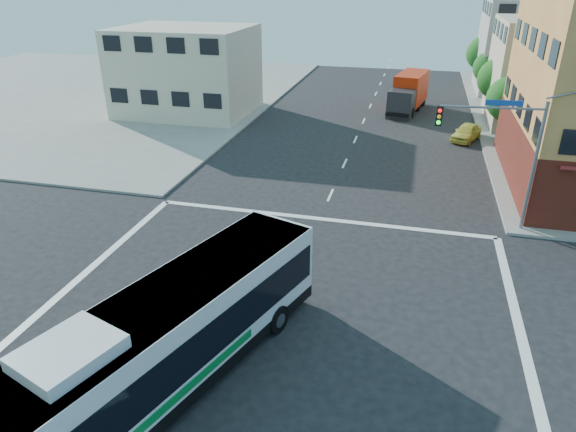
# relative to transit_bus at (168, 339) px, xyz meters

# --- Properties ---
(ground) EXTENTS (120.00, 120.00, 0.00)m
(ground) POSITION_rel_transit_bus_xyz_m (2.38, 4.39, -1.94)
(ground) COLOR black
(ground) RESTS_ON ground
(sidewalk_nw) EXTENTS (50.00, 50.00, 0.15)m
(sidewalk_nw) POSITION_rel_transit_bus_xyz_m (-32.62, 39.39, -1.86)
(sidewalk_nw) COLOR gray
(sidewalk_nw) RESTS_ON ground
(building_east_near) EXTENTS (12.06, 10.06, 9.00)m
(building_east_near) POSITION_rel_transit_bus_xyz_m (19.36, 38.37, 2.57)
(building_east_near) COLOR #BFAC92
(building_east_near) RESTS_ON ground
(building_east_far) EXTENTS (12.06, 10.06, 10.00)m
(building_east_far) POSITION_rel_transit_bus_xyz_m (19.35, 52.37, 3.07)
(building_east_far) COLOR #9C9C97
(building_east_far) RESTS_ON ground
(building_west) EXTENTS (12.06, 10.06, 8.00)m
(building_west) POSITION_rel_transit_bus_xyz_m (-14.64, 34.37, 2.07)
(building_west) COLOR beige
(building_west) RESTS_ON ground
(signal_mast_ne) EXTENTS (7.91, 1.13, 8.07)m
(signal_mast_ne) POSITION_rel_transit_bus_xyz_m (11.45, 15.01, 3.04)
(signal_mast_ne) COLOR slate
(signal_mast_ne) RESTS_ON ground
(street_tree_a) EXTENTS (3.60, 3.60, 5.53)m
(street_tree_a) POSITION_rel_transit_bus_xyz_m (14.28, 32.31, 1.65)
(street_tree_a) COLOR #341F12
(street_tree_a) RESTS_ON ground
(street_tree_b) EXTENTS (3.80, 3.80, 5.79)m
(street_tree_b) POSITION_rel_transit_bus_xyz_m (14.28, 40.31, 1.81)
(street_tree_b) COLOR #341F12
(street_tree_b) RESTS_ON ground
(street_tree_c) EXTENTS (3.40, 3.40, 5.29)m
(street_tree_c) POSITION_rel_transit_bus_xyz_m (14.28, 48.31, 1.52)
(street_tree_c) COLOR #341F12
(street_tree_c) RESTS_ON ground
(street_tree_d) EXTENTS (4.00, 4.00, 6.03)m
(street_tree_d) POSITION_rel_transit_bus_xyz_m (14.28, 56.31, 1.94)
(street_tree_d) COLOR #341F12
(street_tree_d) RESTS_ON ground
(transit_bus) EXTENTS (7.10, 13.59, 3.97)m
(transit_bus) POSITION_rel_transit_bus_xyz_m (0.00, 0.00, 0.00)
(transit_bus) COLOR black
(transit_bus) RESTS_ON ground
(box_truck) EXTENTS (3.72, 8.23, 3.57)m
(box_truck) POSITION_rel_transit_bus_xyz_m (6.11, 40.22, -0.21)
(box_truck) COLOR #252529
(box_truck) RESTS_ON ground
(parked_car) EXTENTS (2.92, 4.25, 1.34)m
(parked_car) POSITION_rel_transit_bus_xyz_m (11.24, 31.48, -1.27)
(parked_car) COLOR #DCD24A
(parked_car) RESTS_ON ground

